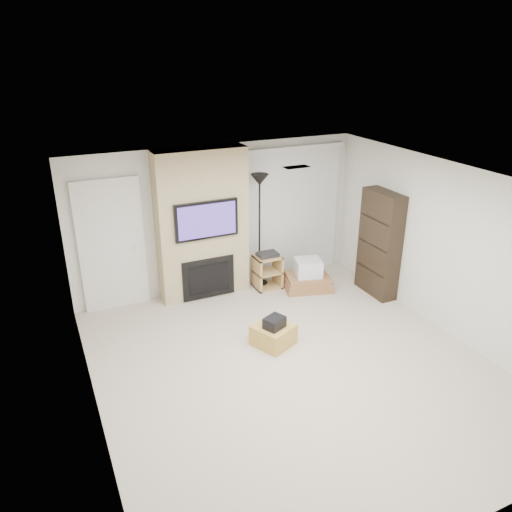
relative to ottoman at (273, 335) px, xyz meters
name	(u,v)px	position (x,y,z in m)	size (l,w,h in m)	color
floor	(293,367)	(0.00, -0.62, -0.15)	(5.00, 5.50, 0.00)	#C2B2A0
ceiling	(300,185)	(0.00, -0.62, 2.35)	(5.00, 5.50, 0.00)	white
wall_back	(218,218)	(0.00, 2.13, 1.10)	(5.00, 2.50, 0.00)	silver
wall_front	(468,425)	(0.00, -3.37, 1.10)	(5.00, 2.50, 0.00)	silver
wall_left	(87,327)	(-2.50, -0.62, 1.10)	(5.50, 2.50, 0.00)	silver
wall_right	(449,251)	(2.50, -0.62, 1.10)	(5.50, 2.50, 0.00)	silver
hvac_vent	(297,167)	(0.40, 0.18, 2.35)	(0.35, 0.18, 0.01)	silver
ottoman	(273,335)	(0.00, 0.00, 0.00)	(0.50, 0.50, 0.30)	#B89340
black_bag	(274,323)	(-0.01, -0.05, 0.23)	(0.28, 0.22, 0.16)	black
fireplace_wall	(202,226)	(-0.35, 1.92, 1.09)	(1.50, 0.47, 2.50)	tan
entry_door	(112,246)	(-1.80, 2.10, 0.90)	(1.02, 0.11, 2.14)	silver
vertical_blinds	(292,207)	(1.40, 2.08, 1.12)	(1.98, 0.10, 2.37)	silver
floor_lamp	(260,199)	(0.64, 1.85, 1.43)	(0.30, 0.30, 2.01)	black
av_stand	(267,269)	(0.72, 1.68, 0.20)	(0.45, 0.38, 0.66)	tan
box_stack	(308,277)	(1.35, 1.35, 0.06)	(0.94, 0.80, 0.54)	#98683F
bookshelf	(380,244)	(2.33, 0.72, 0.75)	(0.30, 0.80, 1.80)	black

